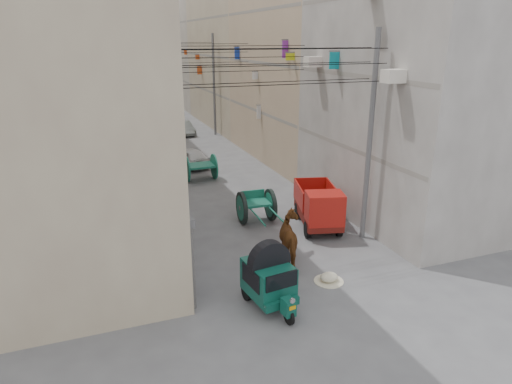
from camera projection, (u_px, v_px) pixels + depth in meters
name	position (u px, v px, depth m)	size (l,w,h in m)	color
ground	(371.00, 346.00, 11.92)	(140.00, 140.00, 0.00)	#4D4D50
building_row_left	(57.00, 53.00, 37.51)	(8.00, 62.00, 14.00)	tan
building_row_right	(241.00, 51.00, 42.79)	(8.00, 62.00, 14.00)	#A8A39D
end_cap_building	(123.00, 46.00, 68.43)	(22.00, 10.00, 13.00)	gray
shutters_left	(155.00, 190.00, 19.36)	(0.18, 14.40, 2.88)	#47474C
signboards	(187.00, 105.00, 30.04)	(8.22, 40.52, 5.67)	#BC4416
ac_units	(353.00, 43.00, 17.55)	(0.70, 6.55, 3.35)	beige
utility_poles	(204.00, 106.00, 25.73)	(7.40, 22.20, 8.00)	#555557
overhead_cables	(215.00, 56.00, 22.53)	(7.40, 22.52, 1.12)	black
auto_rickshaw	(269.00, 277.00, 13.48)	(1.47, 2.30, 1.57)	black
tonga_cart	(256.00, 206.00, 19.76)	(1.54, 3.17, 1.41)	black
mini_truck	(320.00, 210.00, 18.85)	(2.30, 3.60, 1.87)	black
second_cart	(201.00, 167.00, 25.55)	(1.66, 1.47, 1.45)	#145A46
feed_sack	(329.00, 277.00, 15.02)	(0.61, 0.49, 0.31)	beige
horse	(293.00, 239.00, 16.26)	(0.91, 2.00, 1.69)	#5C2516
distant_car_white	(188.00, 157.00, 28.43)	(1.42, 3.52, 1.20)	silver
distant_car_grey	(184.00, 128.00, 37.84)	(1.14, 3.28, 1.08)	slate
distant_car_green	(142.00, 107.00, 48.57)	(1.77, 4.35, 1.26)	#205D3E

